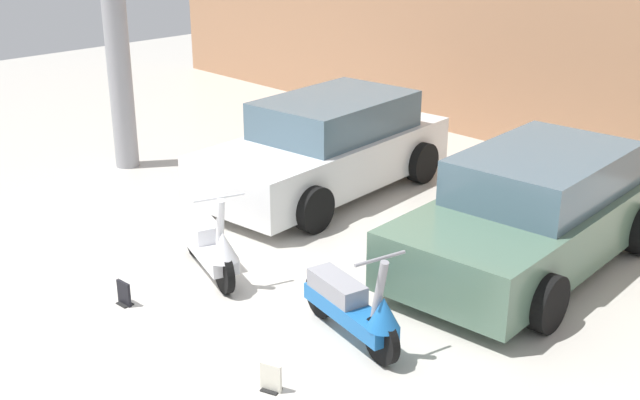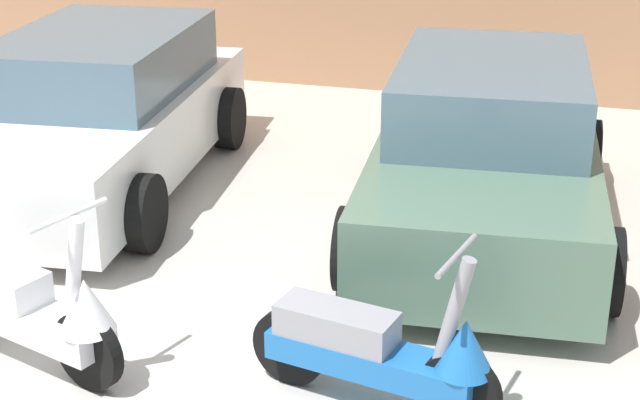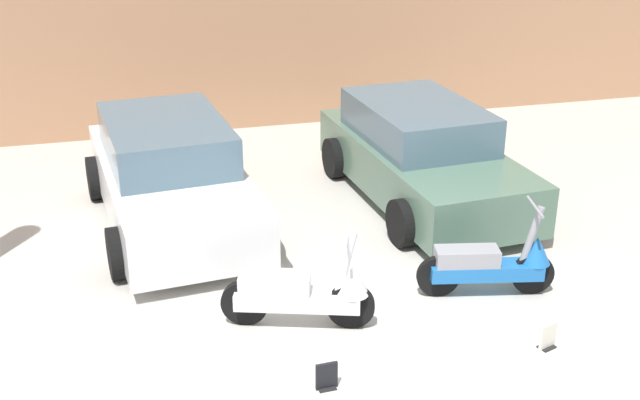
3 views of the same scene
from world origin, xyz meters
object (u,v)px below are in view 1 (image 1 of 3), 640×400
Objects in this scene: scooter_front_right at (354,307)px; car_rear_left at (327,147)px; car_rear_center at (533,213)px; scooter_front_left at (209,243)px; support_column_side at (116,32)px; placard_near_left_scooter at (124,295)px; placard_near_right_scooter at (271,379)px.

scooter_front_right is 4.19m from car_rear_left.
car_rear_center is (0.22, 2.69, 0.26)m from scooter_front_right.
scooter_front_left is 0.36× the size of support_column_side.
car_rear_left is at bearing 128.18° from scooter_front_left.
support_column_side is at bearing 179.96° from scooter_front_right.
car_rear_center is at bearing 58.47° from placard_near_left_scooter.
support_column_side reaches higher than placard_near_left_scooter.
scooter_front_right is at bearing -11.78° from support_column_side.
placard_near_right_scooter is at bearing -20.99° from support_column_side.
scooter_front_left reaches higher than placard_near_right_scooter.
scooter_front_left is 2.10m from scooter_front_right.
scooter_front_right is at bearing 93.80° from placard_near_right_scooter.
car_rear_center is 15.34× the size of placard_near_left_scooter.
placard_near_left_scooter is (1.00, -3.93, -0.52)m from car_rear_left.
car_rear_center reaches higher than placard_near_right_scooter.
placard_near_left_scooter is at bearing -139.53° from scooter_front_right.
scooter_front_left is 1.02× the size of scooter_front_right.
car_rear_left is at bearing -95.45° from car_rear_center.
car_rear_left is 4.09m from placard_near_left_scooter.
car_rear_left reaches higher than placard_near_left_scooter.
support_column_side is (-6.32, -1.42, 1.45)m from car_rear_center.
car_rear_center reaches higher than scooter_front_left.
support_column_side is at bearing 178.91° from scooter_front_left.
placard_near_left_scooter is at bearing -35.94° from car_rear_center.
car_rear_left is at bearing 104.24° from placard_near_left_scooter.
car_rear_left is 3.37m from car_rear_center.
car_rear_center is 6.64m from support_column_side.
placard_near_left_scooter is at bearing -74.94° from scooter_front_left.
placard_near_left_scooter is (-2.15, -1.18, -0.25)m from scooter_front_right.
placard_near_right_scooter is 6.89m from support_column_side.
scooter_front_right is 2.47m from placard_near_left_scooter.
scooter_front_right is at bearing 43.29° from car_rear_left.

